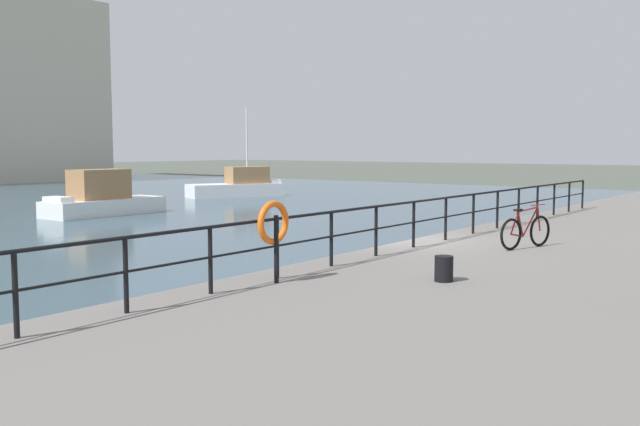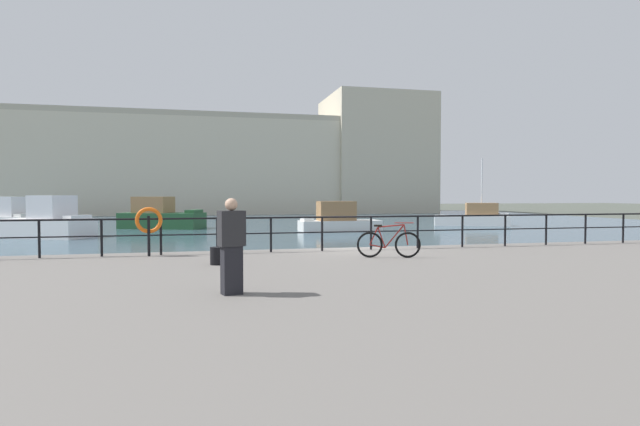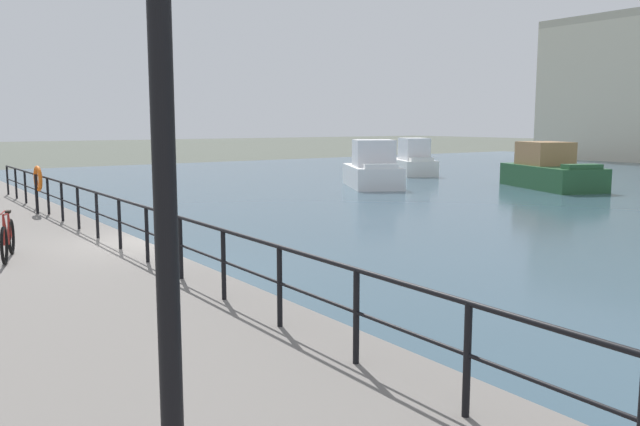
{
  "view_description": "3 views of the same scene",
  "coord_description": "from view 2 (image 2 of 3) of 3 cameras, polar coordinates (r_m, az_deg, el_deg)",
  "views": [
    {
      "loc": [
        -15.14,
        -8.6,
        3.17
      ],
      "look_at": [
        0.29,
        3.02,
        1.36
      ],
      "focal_mm": 39.24,
      "sensor_mm": 36.0,
      "label": 1
    },
    {
      "loc": [
        -4.81,
        -16.06,
        2.64
      ],
      "look_at": [
        0.18,
        5.17,
        1.85
      ],
      "focal_mm": 28.44,
      "sensor_mm": 36.0,
      "label": 2
    },
    {
      "loc": [
        13.93,
        -5.02,
        3.51
      ],
      "look_at": [
        0.07,
        4.61,
        1.18
      ],
      "focal_mm": 36.8,
      "sensor_mm": 36.0,
      "label": 3
    }
  ],
  "objects": [
    {
      "name": "moored_harbor_tender",
      "position": [
        44.0,
        -32.1,
        -0.47
      ],
      "size": [
        5.51,
        4.11,
        2.49
      ],
      "rotation": [
        0.0,
        0.0,
        -0.44
      ],
      "color": "white",
      "rests_on": "water_basin"
    },
    {
      "name": "moored_blue_motorboat",
      "position": [
        44.99,
        17.01,
        -0.45
      ],
      "size": [
        6.4,
        4.4,
        5.7
      ],
      "rotation": [
        0.0,
        0.0,
        -0.43
      ],
      "color": "white",
      "rests_on": "water_basin"
    },
    {
      "name": "quay_railing",
      "position": [
        15.98,
        3.04,
        -1.56
      ],
      "size": [
        24.13,
        0.07,
        1.08
      ],
      "color": "black",
      "rests_on": "quay_promenade"
    },
    {
      "name": "moored_green_narrowboat",
      "position": [
        35.1,
        -28.14,
        -0.93
      ],
      "size": [
        5.73,
        4.64,
        2.59
      ],
      "rotation": [
        0.0,
        0.0,
        -0.49
      ],
      "color": "white",
      "rests_on": "water_basin"
    },
    {
      "name": "moored_white_yacht",
      "position": [
        41.48,
        -17.51,
        -0.36
      ],
      "size": [
        6.76,
        4.83,
        2.48
      ],
      "rotation": [
        0.0,
        0.0,
        -0.38
      ],
      "color": "#23512D",
      "rests_on": "water_basin"
    },
    {
      "name": "mooring_bollard",
      "position": [
        12.95,
        -11.56,
        -4.75
      ],
      "size": [
        0.32,
        0.32,
        0.44
      ],
      "primitive_type": "cylinder",
      "color": "black",
      "rests_on": "quay_promenade"
    },
    {
      "name": "parked_bicycle",
      "position": [
        14.19,
        7.73,
        -3.45
      ],
      "size": [
        1.72,
        0.55,
        0.98
      ],
      "rotation": [
        0.0,
        0.0,
        -0.28
      ],
      "color": "black",
      "rests_on": "quay_promenade"
    },
    {
      "name": "quay_promenade",
      "position": [
        10.92,
        13.41,
        -9.57
      ],
      "size": [
        56.0,
        13.0,
        0.89
      ],
      "primitive_type": "cube",
      "color": "slate",
      "rests_on": "ground_plane"
    },
    {
      "name": "water_basin",
      "position": [
        46.58,
        -7.28,
        -1.18
      ],
      "size": [
        80.0,
        60.0,
        0.01
      ],
      "primitive_type": "cube",
      "color": "#385160",
      "rests_on": "ground_plane"
    },
    {
      "name": "standing_person",
      "position": [
        9.02,
        -9.92,
        -3.6
      ],
      "size": [
        0.5,
        0.39,
        1.69
      ],
      "rotation": [
        0.0,
        0.0,
        1.84
      ],
      "color": "black",
      "rests_on": "quay_promenade"
    },
    {
      "name": "moored_small_launch",
      "position": [
        36.66,
        2.04,
        -0.82
      ],
      "size": [
        5.91,
        2.15,
        2.16
      ],
      "rotation": [
        0.0,
        0.0,
        3.17
      ],
      "color": "white",
      "rests_on": "water_basin"
    },
    {
      "name": "harbor_building",
      "position": [
        73.69,
        -4.94,
        5.43
      ],
      "size": [
        56.31,
        13.96,
        17.21
      ],
      "color": "beige",
      "rests_on": "ground_plane"
    },
    {
      "name": "life_ring_stand",
      "position": [
        15.21,
        -18.7,
        -0.96
      ],
      "size": [
        0.75,
        0.16,
        1.4
      ],
      "color": "black",
      "rests_on": "quay_promenade"
    },
    {
      "name": "ground_plane",
      "position": [
        16.97,
        3.44,
        -6.87
      ],
      "size": [
        240.0,
        240.0,
        0.0
      ],
      "primitive_type": "plane",
      "color": "#4C5147"
    }
  ]
}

